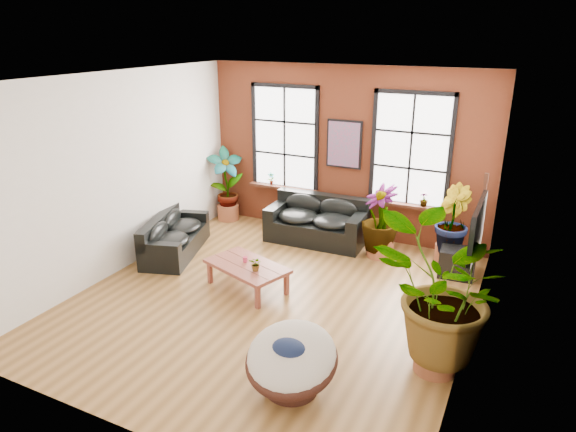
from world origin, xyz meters
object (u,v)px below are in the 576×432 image
sofa_back (318,221)px  sofa_left (173,237)px  coffee_table (247,267)px  papasan_chair (291,360)px

sofa_back → sofa_left: sofa_back is taller
sofa_left → coffee_table: 2.14m
coffee_table → papasan_chair: size_ratio=1.33×
sofa_left → sofa_back: bearing=-69.0°
coffee_table → sofa_left: bearing=-178.7°
sofa_back → sofa_left: bearing=-143.1°
sofa_back → sofa_left: (-2.27, -1.83, -0.07)m
sofa_left → coffee_table: size_ratio=1.30×
coffee_table → papasan_chair: (1.79, -2.02, 0.04)m
sofa_left → papasan_chair: size_ratio=1.74×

